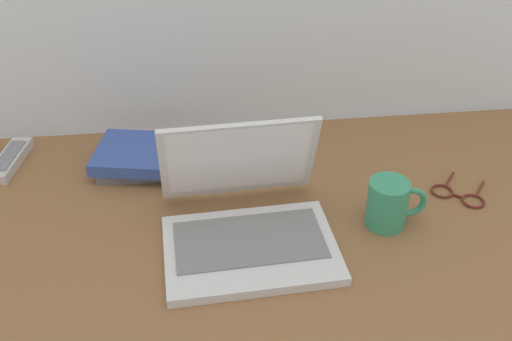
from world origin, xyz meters
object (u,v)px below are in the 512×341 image
object	(u,v)px
remote_control_near	(10,160)
book_stack	(144,157)
laptop	(246,217)
eyeglasses	(458,195)
coffee_mug	(389,203)

from	to	relation	value
remote_control_near	book_stack	bearing A→B (deg)	-8.92
laptop	eyeglasses	bearing A→B (deg)	9.20
laptop	coffee_mug	distance (m)	0.27
remote_control_near	eyeglasses	world-z (taller)	remote_control_near
laptop	remote_control_near	size ratio (longest dim) A/B	1.94
eyeglasses	coffee_mug	bearing A→B (deg)	-158.89
eyeglasses	book_stack	size ratio (longest dim) A/B	0.59
remote_control_near	book_stack	xyz separation A→B (m)	(0.30, -0.05, 0.01)
laptop	remote_control_near	xyz separation A→B (m)	(-0.50, 0.30, -0.03)
laptop	coffee_mug	size ratio (longest dim) A/B	2.75
laptop	book_stack	xyz separation A→B (m)	(-0.20, 0.26, -0.02)
remote_control_near	eyeglasses	size ratio (longest dim) A/B	1.20
eyeglasses	laptop	bearing A→B (deg)	-170.80
laptop	eyeglasses	world-z (taller)	laptop
laptop	remote_control_near	bearing A→B (deg)	148.51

